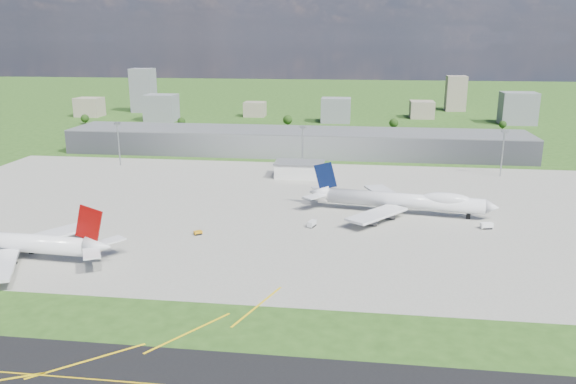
# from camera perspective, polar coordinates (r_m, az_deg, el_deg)

# --- Properties ---
(ground) EXTENTS (1400.00, 1400.00, 0.00)m
(ground) POSITION_cam_1_polar(r_m,az_deg,el_deg) (358.92, 0.45, 3.49)
(ground) COLOR #284A17
(ground) RESTS_ON ground
(apron) EXTENTS (360.00, 190.00, 0.08)m
(apron) POSITION_cam_1_polar(r_m,az_deg,el_deg) (251.93, -0.32, -1.69)
(apron) COLOR gray
(apron) RESTS_ON ground
(terminal) EXTENTS (300.00, 42.00, 15.00)m
(terminal) POSITION_cam_1_polar(r_m,az_deg,el_deg) (372.09, 0.74, 5.09)
(terminal) COLOR slate
(terminal) RESTS_ON ground
(ops_building) EXTENTS (26.00, 16.00, 8.00)m
(ops_building) POSITION_cam_1_polar(r_m,az_deg,el_deg) (308.44, 1.18, 2.26)
(ops_building) COLOR silver
(ops_building) RESTS_ON ground
(mast_west) EXTENTS (3.50, 2.00, 25.90)m
(mast_west) POSITION_cam_1_polar(r_m,az_deg,el_deg) (349.00, -16.87, 5.44)
(mast_west) COLOR gray
(mast_west) RESTS_ON ground
(mast_center) EXTENTS (3.50, 2.00, 25.90)m
(mast_center) POSITION_cam_1_polar(r_m,az_deg,el_deg) (320.29, 1.48, 5.26)
(mast_center) COLOR gray
(mast_center) RESTS_ON ground
(mast_east) EXTENTS (3.50, 2.00, 25.90)m
(mast_east) POSITION_cam_1_polar(r_m,az_deg,el_deg) (327.98, 21.03, 4.48)
(mast_east) COLOR gray
(mast_east) RESTS_ON ground
(airliner_red_twin) EXTENTS (76.67, 59.63, 21.03)m
(airliner_red_twin) POSITION_cam_1_polar(r_m,az_deg,el_deg) (216.94, -26.21, -4.65)
(airliner_red_twin) COLOR silver
(airliner_red_twin) RESTS_ON ground
(airliner_blue_quad) EXTENTS (80.91, 62.90, 21.16)m
(airliner_blue_quad) POSITION_cam_1_polar(r_m,az_deg,el_deg) (248.11, 11.71, -0.88)
(airliner_blue_quad) COLOR silver
(airliner_blue_quad) RESTS_ON ground
(tug_yellow) EXTENTS (3.54, 3.30, 1.59)m
(tug_yellow) POSITION_cam_1_polar(r_m,az_deg,el_deg) (221.33, -9.13, -4.13)
(tug_yellow) COLOR orange
(tug_yellow) RESTS_ON ground
(van_white_near) EXTENTS (3.65, 5.34, 2.51)m
(van_white_near) POSITION_cam_1_polar(r_m,az_deg,el_deg) (227.72, 2.44, -3.26)
(van_white_near) COLOR silver
(van_white_near) RESTS_ON ground
(van_white_far) EXTENTS (5.21, 3.36, 2.49)m
(van_white_far) POSITION_cam_1_polar(r_m,az_deg,el_deg) (238.83, 19.52, -3.27)
(van_white_far) COLOR white
(van_white_far) RESTS_ON ground
(bldg_far_w) EXTENTS (24.00, 20.00, 18.00)m
(bldg_far_w) POSITION_cam_1_polar(r_m,az_deg,el_deg) (584.84, -19.52, 8.14)
(bldg_far_w) COLOR gray
(bldg_far_w) RESTS_ON ground
(bldg_w) EXTENTS (28.00, 22.00, 24.00)m
(bldg_w) POSITION_cam_1_polar(r_m,az_deg,el_deg) (534.54, -12.75, 8.36)
(bldg_w) COLOR slate
(bldg_w) RESTS_ON ground
(bldg_cw) EXTENTS (20.00, 18.00, 14.00)m
(bldg_cw) POSITION_cam_1_polar(r_m,az_deg,el_deg) (552.35, -3.38, 8.40)
(bldg_cw) COLOR gray
(bldg_cw) RESTS_ON ground
(bldg_c) EXTENTS (26.00, 20.00, 22.00)m
(bldg_c) POSITION_cam_1_polar(r_m,az_deg,el_deg) (513.01, 4.89, 8.28)
(bldg_c) COLOR slate
(bldg_c) RESTS_ON ground
(bldg_ce) EXTENTS (22.00, 24.00, 16.00)m
(bldg_ce) POSITION_cam_1_polar(r_m,az_deg,el_deg) (555.59, 13.43, 8.15)
(bldg_ce) COLOR gray
(bldg_ce) RESTS_ON ground
(bldg_e) EXTENTS (30.00, 22.00, 28.00)m
(bldg_e) POSITION_cam_1_polar(r_m,az_deg,el_deg) (539.94, 22.33, 7.87)
(bldg_e) COLOR slate
(bldg_e) RESTS_ON ground
(bldg_tall_w) EXTENTS (22.00, 20.00, 44.00)m
(bldg_tall_w) POSITION_cam_1_polar(r_m,az_deg,el_deg) (603.50, -14.48, 9.97)
(bldg_tall_w) COLOR slate
(bldg_tall_w) RESTS_ON ground
(bldg_tall_e) EXTENTS (20.00, 18.00, 36.00)m
(bldg_tall_e) POSITION_cam_1_polar(r_m,az_deg,el_deg) (618.96, 16.67, 9.57)
(bldg_tall_e) COLOR gray
(bldg_tall_e) RESTS_ON ground
(tree_far_w) EXTENTS (7.20, 7.20, 8.80)m
(tree_far_w) POSITION_cam_1_polar(r_m,az_deg,el_deg) (532.06, -19.94, 7.04)
(tree_far_w) COLOR #382314
(tree_far_w) RESTS_ON ground
(tree_w) EXTENTS (6.75, 6.75, 8.25)m
(tree_w) POSITION_cam_1_polar(r_m,az_deg,el_deg) (492.90, -10.78, 7.06)
(tree_w) COLOR #382314
(tree_w) RESTS_ON ground
(tree_c) EXTENTS (8.10, 8.10, 9.90)m
(tree_c) POSITION_cam_1_polar(r_m,az_deg,el_deg) (487.47, -0.03, 7.35)
(tree_c) COLOR #382314
(tree_c) RESTS_ON ground
(tree_e) EXTENTS (7.65, 7.65, 9.35)m
(tree_e) POSITION_cam_1_polar(r_m,az_deg,el_deg) (479.36, 10.70, 6.91)
(tree_e) COLOR #382314
(tree_e) RESTS_ON ground
(tree_far_e) EXTENTS (6.30, 6.30, 7.70)m
(tree_far_e) POSITION_cam_1_polar(r_m,az_deg,el_deg) (502.57, 20.99, 6.43)
(tree_far_e) COLOR #382314
(tree_far_e) RESTS_ON ground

